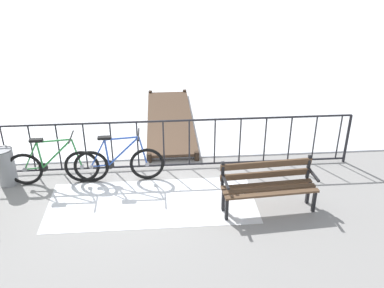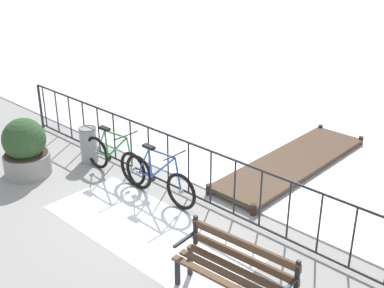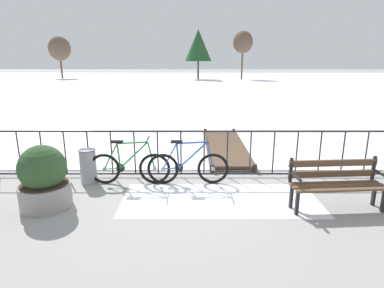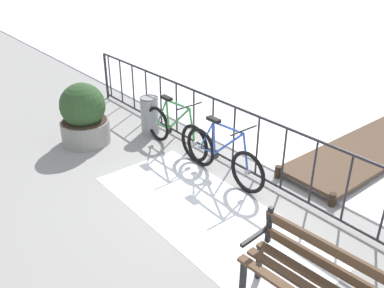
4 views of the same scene
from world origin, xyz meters
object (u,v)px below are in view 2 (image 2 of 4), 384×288
at_px(bicycle_second, 159,179).
at_px(bicycle_near_railing, 114,158).
at_px(planter_with_shrub, 25,149).
at_px(park_bench, 236,267).
at_px(trash_bin, 89,144).

bearing_deg(bicycle_second, bicycle_near_railing, -179.87).
height_order(bicycle_near_railing, planter_with_shrub, planter_with_shrub).
bearing_deg(park_bench, planter_with_shrub, 179.58).
relative_size(park_bench, planter_with_shrub, 1.44).
distance_m(planter_with_shrub, trash_bin, 1.22).
xyz_separation_m(bicycle_near_railing, planter_with_shrub, (-1.29, -1.09, 0.16)).
distance_m(bicycle_second, planter_with_shrub, 2.75).
distance_m(park_bench, planter_with_shrub, 5.11).
bearing_deg(park_bench, bicycle_near_railing, 163.58).
bearing_deg(park_bench, bicycle_second, 156.49).
relative_size(bicycle_second, park_bench, 1.05).
height_order(park_bench, planter_with_shrub, planter_with_shrub).
height_order(bicycle_near_railing, bicycle_second, same).
bearing_deg(bicycle_near_railing, trash_bin, 176.44).
distance_m(bicycle_second, park_bench, 2.83).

